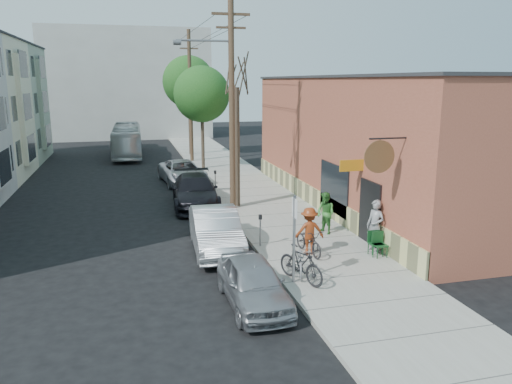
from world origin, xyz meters
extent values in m
plane|color=black|center=(0.00, 0.00, 0.00)|extent=(120.00, 120.00, 0.00)
cube|color=#9F9E94|center=(4.25, 11.00, 0.07)|extent=(4.50, 58.00, 0.15)
cube|color=#9A4E39|center=(9.00, 5.00, 3.25)|extent=(5.00, 20.00, 6.50)
cube|color=#2B2B2D|center=(9.00, 5.00, 6.55)|extent=(5.20, 20.20, 0.12)
cube|color=#CECA80|center=(6.48, 5.00, 0.55)|extent=(0.10, 20.00, 1.10)
cube|color=black|center=(6.47, -1.00, 1.30)|extent=(0.10, 1.60, 2.60)
cube|color=black|center=(6.47, 2.50, 1.60)|extent=(0.08, 3.00, 2.20)
cylinder|color=brown|center=(5.55, -3.20, 3.90)|extent=(1.10, 0.06, 1.10)
cube|color=#BA7A15|center=(6.00, -0.20, 3.10)|extent=(1.00, 0.08, 0.45)
cube|color=beige|center=(-9.25, 18.00, 4.50)|extent=(1.10, 3.20, 7.00)
cube|color=#96A188|center=(-12.00, 26.00, 4.50)|extent=(6.00, 8.00, 9.00)
cube|color=#96A188|center=(-9.25, 26.00, 4.50)|extent=(1.10, 3.20, 7.00)
cube|color=#B9B9B3|center=(-2.00, 42.00, 6.00)|extent=(18.00, 8.00, 12.00)
cube|color=slate|center=(2.35, -3.99, 1.55)|extent=(0.07, 0.07, 2.80)
cube|color=silver|center=(2.35, -3.99, 2.55)|extent=(0.02, 0.45, 0.60)
cylinder|color=slate|center=(2.25, -0.34, 0.70)|extent=(0.06, 0.06, 1.10)
cylinder|color=black|center=(2.25, -0.34, 1.30)|extent=(0.14, 0.14, 0.18)
cylinder|color=slate|center=(2.25, 9.51, 0.70)|extent=(0.06, 0.06, 1.10)
cylinder|color=black|center=(2.25, 9.51, 1.30)|extent=(0.14, 0.14, 0.18)
cylinder|color=#503A28|center=(2.45, 5.68, 5.15)|extent=(0.28, 0.28, 10.00)
cube|color=#503A28|center=(2.45, 5.68, 9.35)|extent=(1.80, 0.12, 0.12)
cube|color=#503A28|center=(2.45, 5.68, 8.75)|extent=(1.40, 0.10, 0.10)
cylinder|color=slate|center=(-0.05, 5.68, 8.05)|extent=(0.35, 0.24, 0.24)
cylinder|color=#503A28|center=(2.45, 21.29, 5.15)|extent=(0.28, 0.28, 10.00)
cube|color=#503A28|center=(2.45, 21.29, 9.35)|extent=(1.80, 0.12, 0.12)
cube|color=#503A28|center=(2.45, 21.29, 8.75)|extent=(1.40, 0.10, 0.10)
cylinder|color=#44392C|center=(2.80, 6.11, 3.10)|extent=(0.24, 0.24, 5.90)
cylinder|color=#44392C|center=(2.80, 17.70, 2.64)|extent=(0.24, 0.24, 4.97)
sphere|color=#255D20|center=(2.80, 17.70, 5.43)|extent=(3.96, 3.96, 3.96)
cylinder|color=#44392C|center=(2.80, 24.93, 3.03)|extent=(0.24, 0.24, 5.76)
sphere|color=#255D20|center=(2.80, 24.93, 6.27)|extent=(4.36, 4.36, 4.36)
imported|color=gray|center=(6.20, -1.98, 1.12)|extent=(0.72, 0.84, 1.95)
imported|color=#398234|center=(5.28, 0.55, 1.02)|extent=(0.92, 1.02, 1.73)
imported|color=maroon|center=(3.73, -1.65, 1.02)|extent=(1.16, 0.71, 1.74)
imported|color=black|center=(3.73, -1.65, 0.63)|extent=(0.88, 1.90, 0.96)
imported|color=black|center=(2.58, -4.03, 0.73)|extent=(1.28, 1.99, 1.16)
imported|color=gray|center=(2.80, -3.39, 0.62)|extent=(1.13, 1.89, 0.94)
imported|color=#98999F|center=(0.80, -4.95, 0.68)|extent=(1.66, 3.99, 1.35)
imported|color=#B5B9BD|center=(0.58, 0.00, 0.80)|extent=(1.92, 4.93, 1.60)
imported|color=black|center=(0.76, 7.06, 0.80)|extent=(2.59, 5.65, 1.60)
imported|color=#B0B1B8|center=(0.80, 13.22, 0.72)|extent=(2.92, 5.41, 1.44)
imported|color=silver|center=(-2.49, 26.08, 1.36)|extent=(2.48, 9.81, 2.72)
camera|label=1|loc=(-2.50, -17.96, 6.35)|focal=35.00mm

